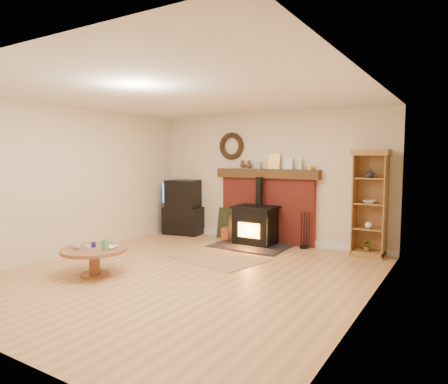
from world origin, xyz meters
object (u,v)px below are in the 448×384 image
Objects in this scene: wood_stove at (255,226)px; coffee_table at (94,253)px; curio_cabinet at (370,203)px; tv_unit at (184,208)px.

wood_stove is 3.20m from coffee_table.
curio_cabinet is at bearing 7.56° from wood_stove.
wood_stove is at bearing 70.42° from coffee_table.
coffee_table is (-1.07, -3.02, -0.05)m from wood_stove.
tv_unit is at bearing -178.78° from curio_cabinet.
tv_unit is at bearing 104.24° from coffee_table.
wood_stove is 0.76× the size of curio_cabinet.
curio_cabinet reaches higher than tv_unit.
curio_cabinet is (2.09, 0.28, 0.55)m from wood_stove.
curio_cabinet is 4.61m from coffee_table.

